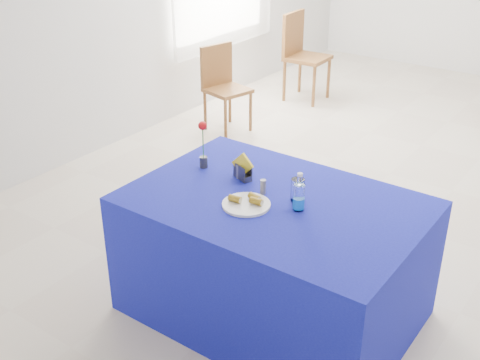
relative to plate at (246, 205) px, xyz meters
The scene contains 12 objects.
floor 2.46m from the plate, 92.07° to the left, with size 7.00×7.00×0.00m, color beige.
plate is the anchor object (origin of this frame).
drinking_glass 0.29m from the plate, 47.64° to the left, with size 0.08×0.08×0.13m, color white.
salt_shaker 0.34m from the plate, 132.21° to the left, with size 0.03×0.03×0.09m, color slate.
pepper_shaker 0.17m from the plate, 91.84° to the left, with size 0.03×0.03×0.09m, color slate.
blue_table 0.42m from the plate, 58.85° to the left, with size 1.60×1.10×0.76m.
water_bottle 0.29m from the plate, 27.22° to the left, with size 0.06×0.06×0.21m.
napkin_holder 0.33m from the plate, 128.75° to the left, with size 0.15×0.10×0.17m.
rose_vase 0.56m from the plate, 153.50° to the left, with size 0.05×0.05×0.30m.
chair_win_a 3.06m from the plate, 129.62° to the left, with size 0.47×0.47×0.86m.
chair_win_b 4.07m from the plate, 116.21° to the left, with size 0.46×0.46×1.00m.
banana_pieces 0.03m from the plate, 81.19° to the left, with size 0.18×0.12×0.04m.
Camera 1 is at (1.71, -4.65, 2.34)m, focal length 45.00 mm.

